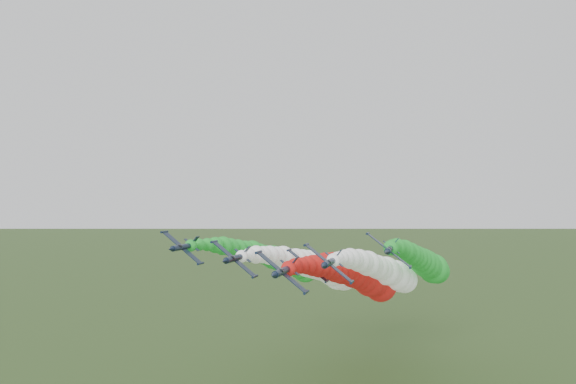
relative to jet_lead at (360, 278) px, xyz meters
name	(u,v)px	position (x,y,z in m)	size (l,w,h in m)	color
jet_lead	(360,278)	(0.00, 0.00, 0.00)	(17.47, 80.06, 19.57)	black
jet_inner_left	(321,269)	(-11.61, 9.37, 0.91)	(17.08, 79.66, 19.18)	black
jet_inner_right	(387,272)	(5.92, 7.30, 0.84)	(16.72, 79.30, 18.82)	black
jet_outer_left	(280,260)	(-24.70, 16.11, 2.06)	(17.33, 79.92, 19.43)	black
jet_outer_right	(424,263)	(14.89, 19.35, 2.20)	(16.82, 79.41, 18.92)	black
jet_trail	(365,272)	(-1.63, 24.02, -1.53)	(17.47, 80.06, 19.57)	black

